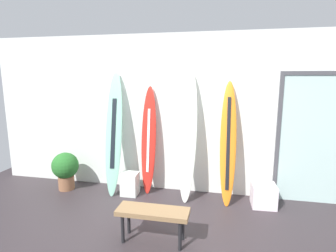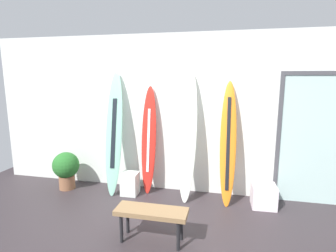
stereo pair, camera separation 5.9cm
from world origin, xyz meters
name	(u,v)px [view 2 (the right image)]	position (x,y,z in m)	size (l,w,h in m)	color
ground	(164,225)	(0.00, 0.00, -0.02)	(8.00, 8.00, 0.04)	#332B2F
wall_back	(181,114)	(0.00, 1.30, 1.40)	(7.20, 0.20, 2.80)	silver
surfboard_seafoam	(114,133)	(-1.12, 0.90, 1.08)	(0.32, 0.54, 2.17)	#85C4AB
surfboard_crimson	(149,140)	(-0.52, 1.02, 0.96)	(0.28, 0.30, 1.91)	red
surfboard_ivory	(188,137)	(0.19, 0.91, 1.07)	(0.31, 0.52, 2.17)	silver
surfboard_sunset	(228,143)	(0.85, 0.91, 1.00)	(0.28, 0.51, 2.01)	orange
display_block_left	(264,196)	(1.44, 0.86, 0.18)	(0.39, 0.39, 0.36)	white
display_block_center	(130,184)	(-0.82, 0.83, 0.20)	(0.29, 0.29, 0.39)	silver
glass_door	(313,137)	(2.16, 1.18, 1.11)	(1.09, 0.06, 2.15)	silver
potted_plant	(66,168)	(-2.06, 0.80, 0.40)	(0.48, 0.48, 0.70)	brown
bench	(151,214)	(-0.06, -0.43, 0.37)	(0.91, 0.31, 0.43)	olive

